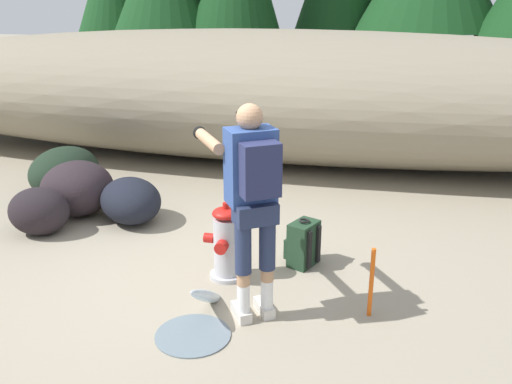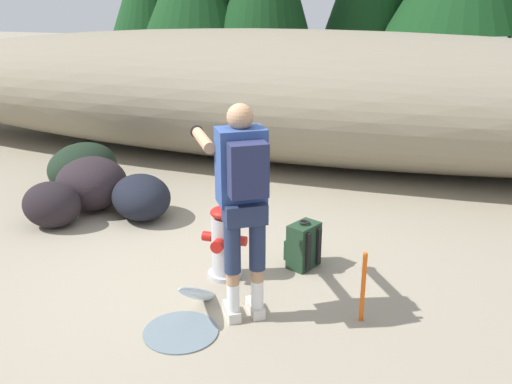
{
  "view_description": "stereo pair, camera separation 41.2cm",
  "coord_description": "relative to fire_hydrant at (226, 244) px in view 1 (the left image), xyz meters",
  "views": [
    {
      "loc": [
        1.58,
        -4.32,
        2.49
      ],
      "look_at": [
        0.49,
        0.44,
        0.75
      ],
      "focal_mm": 39.27,
      "sensor_mm": 36.0,
      "label": 1
    },
    {
      "loc": [
        1.98,
        -4.21,
        2.49
      ],
      "look_at": [
        0.49,
        0.44,
        0.75
      ],
      "focal_mm": 39.27,
      "sensor_mm": 36.0,
      "label": 2
    }
  ],
  "objects": [
    {
      "name": "spare_backpack",
      "position": [
        0.64,
        0.41,
        -0.12
      ],
      "size": [
        0.35,
        0.36,
        0.47
      ],
      "rotation": [
        0.0,
        0.0,
        2.72
      ],
      "color": "#1E3823",
      "rests_on": "ground_plane"
    },
    {
      "name": "boulder_small",
      "position": [
        -2.25,
        0.51,
        -0.07
      ],
      "size": [
        0.74,
        0.64,
        0.53
      ],
      "primitive_type": "ellipsoid",
      "rotation": [
        0.0,
        0.0,
        3.35
      ],
      "color": "black",
      "rests_on": "ground_plane"
    },
    {
      "name": "boulder_mid",
      "position": [
        -2.14,
        1.13,
        -0.02
      ],
      "size": [
        0.93,
        0.95,
        0.64
      ],
      "primitive_type": "ellipsoid",
      "rotation": [
        0.0,
        0.0,
        6.17
      ],
      "color": "#292025",
      "rests_on": "ground_plane"
    },
    {
      "name": "boulder_outlier",
      "position": [
        -1.43,
        1.05,
        -0.08
      ],
      "size": [
        1.05,
        1.04,
        0.52
      ],
      "primitive_type": "ellipsoid",
      "rotation": [
        0.0,
        0.0,
        5.5
      ],
      "color": "black",
      "rests_on": "ground_plane"
    },
    {
      "name": "hydrant_water_jet",
      "position": [
        0.0,
        -0.69,
        -0.25
      ],
      "size": [
        0.59,
        1.13,
        0.61
      ],
      "color": "silver",
      "rests_on": "ground_plane"
    },
    {
      "name": "survey_stake",
      "position": [
        1.31,
        -0.37,
        -0.04
      ],
      "size": [
        0.04,
        0.04,
        0.6
      ],
      "primitive_type": "cylinder",
      "color": "#E55914",
      "rests_on": "ground_plane"
    },
    {
      "name": "boulder_large",
      "position": [
        -2.66,
        1.72,
        -0.02
      ],
      "size": [
        0.86,
        1.1,
        0.62
      ],
      "primitive_type": "ellipsoid",
      "rotation": [
        0.0,
        0.0,
        4.76
      ],
      "color": "black",
      "rests_on": "ground_plane"
    },
    {
      "name": "fire_hydrant",
      "position": [
        0.0,
        0.0,
        0.0
      ],
      "size": [
        0.42,
        0.37,
        0.74
      ],
      "color": "#B2B2B7",
      "rests_on": "ground_plane"
    },
    {
      "name": "dirt_embankment",
      "position": [
        -0.28,
        4.07,
        0.65
      ],
      "size": [
        16.18,
        3.2,
        1.98
      ],
      "primitive_type": "ellipsoid",
      "color": "gray",
      "rests_on": "ground_plane"
    },
    {
      "name": "ground_plane",
      "position": [
        -0.28,
        -0.13,
        -0.36
      ],
      "size": [
        56.0,
        56.0,
        0.04
      ],
      "primitive_type": "cube",
      "color": "gray"
    },
    {
      "name": "utility_worker",
      "position": [
        0.37,
        -0.55,
        0.77
      ],
      "size": [
        0.86,
        1.02,
        1.73
      ],
      "rotation": [
        0.0,
        0.0,
        2.15
      ],
      "color": "beige",
      "rests_on": "ground_plane"
    }
  ]
}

